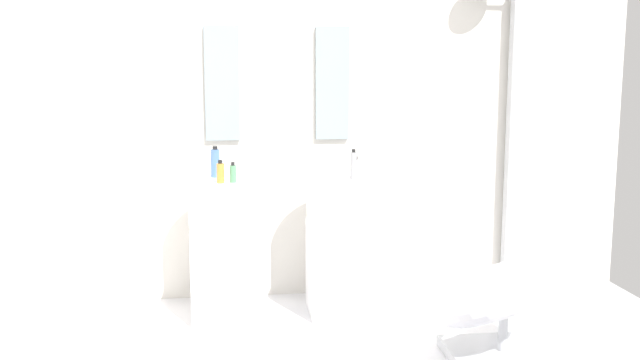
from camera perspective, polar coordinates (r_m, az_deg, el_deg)
name	(u,v)px	position (r m, az deg, el deg)	size (l,w,h in m)	color
rear_partition	(277,103)	(4.72, -3.48, 6.20)	(4.80, 0.10, 2.60)	silver
pedestal_sink_left	(225,247)	(4.38, -7.71, -5.38)	(0.42, 0.42, 0.97)	white
pedestal_sink_right	(340,243)	(4.43, 1.66, -5.15)	(0.42, 0.42, 0.97)	white
vanity_mirror_left	(222,84)	(4.63, -7.92, 7.72)	(0.22, 0.03, 0.73)	#8C9EA8
vanity_mirror_right	(332,83)	(4.68, 1.00, 7.81)	(0.22, 0.03, 0.73)	#8C9EA8
shower_column	(516,135)	(4.98, 15.52, 3.49)	(0.49, 0.24, 2.05)	#B7BABF
lounge_chair	(504,297)	(3.84, 14.67, -9.14)	(1.09, 1.09, 0.65)	#B7BABF
soap_bottle_green	(233,173)	(4.16, -7.04, 0.53)	(0.04, 0.04, 0.12)	#59996B
soap_bottle_grey	(354,165)	(4.25, 2.72, 1.20)	(0.04, 0.04, 0.18)	#99999E
soap_bottle_amber	(220,173)	(4.15, -8.05, 0.59)	(0.04, 0.04, 0.13)	#C68C38
soap_bottle_white	(355,168)	(4.29, 2.87, 0.94)	(0.05, 0.05, 0.13)	white
soap_bottle_blue	(215,163)	(4.38, -8.45, 1.38)	(0.05, 0.05, 0.19)	#4C72B7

